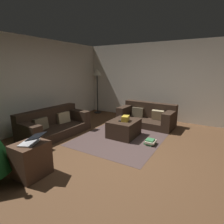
% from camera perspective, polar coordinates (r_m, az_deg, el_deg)
% --- Properties ---
extents(ground_plane, '(6.40, 6.40, 0.00)m').
position_cam_1_polar(ground_plane, '(3.80, 4.61, -13.81)').
color(ground_plane, brown).
extents(rear_partition, '(6.40, 0.12, 2.60)m').
position_cam_1_polar(rear_partition, '(5.53, -25.93, 7.70)').
color(rear_partition, silver).
rests_on(rear_partition, ground_plane).
extents(corner_partition, '(0.12, 6.40, 2.60)m').
position_cam_1_polar(corner_partition, '(6.36, 17.72, 9.04)').
color(corner_partition, silver).
rests_on(corner_partition, ground_plane).
extents(couch_left, '(1.88, 0.93, 0.70)m').
position_cam_1_polar(couch_left, '(5.07, -18.10, -3.92)').
color(couch_left, '#332319').
rests_on(couch_left, ground_plane).
extents(couch_right, '(0.91, 1.73, 0.69)m').
position_cam_1_polar(couch_right, '(5.78, 11.14, -1.33)').
color(couch_right, '#332319').
rests_on(couch_right, ground_plane).
extents(ottoman, '(0.80, 0.67, 0.43)m').
position_cam_1_polar(ottoman, '(4.74, 3.82, -5.17)').
color(ottoman, '#332319').
rests_on(ottoman, ground_plane).
extents(gift_box, '(0.27, 0.21, 0.14)m').
position_cam_1_polar(gift_box, '(4.60, 4.31, -2.09)').
color(gift_box, gold).
rests_on(gift_box, ottoman).
extents(tv_remote, '(0.08, 0.17, 0.02)m').
position_cam_1_polar(tv_remote, '(4.56, 3.09, -2.95)').
color(tv_remote, black).
rests_on(tv_remote, ottoman).
extents(side_table, '(0.52, 0.44, 0.58)m').
position_cam_1_polar(side_table, '(3.33, -24.31, -13.64)').
color(side_table, '#4C3323').
rests_on(side_table, ground_plane).
extents(laptop, '(0.44, 0.46, 0.16)m').
position_cam_1_polar(laptop, '(3.17, -24.11, -8.24)').
color(laptop, silver).
rests_on(laptop, side_table).
extents(book_stack, '(0.28, 0.25, 0.13)m').
position_cam_1_polar(book_stack, '(4.37, 12.11, -9.31)').
color(book_stack, '#387A47').
rests_on(book_stack, ground_plane).
extents(corner_lamp, '(0.36, 0.36, 1.72)m').
position_cam_1_polar(corner_lamp, '(7.07, -4.77, 11.42)').
color(corner_lamp, black).
rests_on(corner_lamp, ground_plane).
extents(area_rug, '(2.60, 2.00, 0.01)m').
position_cam_1_polar(area_rug, '(4.82, 3.78, -7.58)').
color(area_rug, '#4B3835').
rests_on(area_rug, ground_plane).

